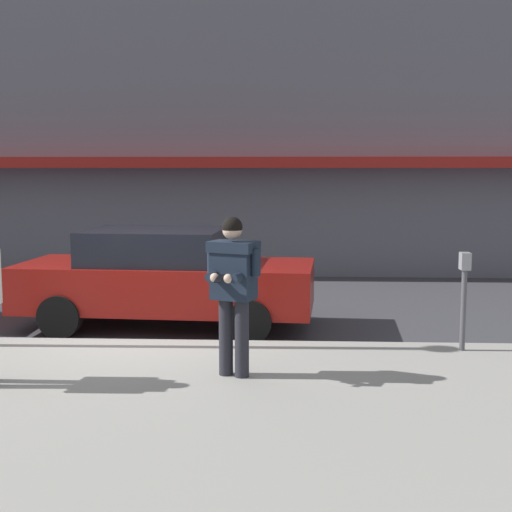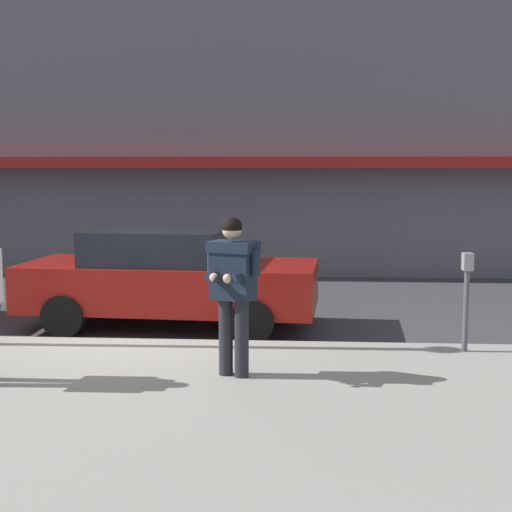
{
  "view_description": "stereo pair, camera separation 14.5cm",
  "coord_description": "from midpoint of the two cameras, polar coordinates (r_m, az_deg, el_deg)",
  "views": [
    {
      "loc": [
        2.22,
        -9.68,
        2.47
      ],
      "look_at": [
        1.84,
        -1.73,
        1.49
      ],
      "focal_mm": 50.0,
      "sensor_mm": 36.0,
      "label": 1
    },
    {
      "loc": [
        2.37,
        -9.67,
        2.47
      ],
      "look_at": [
        1.84,
        -1.73,
        1.49
      ],
      "focal_mm": 50.0,
      "sensor_mm": 36.0,
      "label": 2
    }
  ],
  "objects": [
    {
      "name": "parking_meter",
      "position": [
        9.45,
        15.89,
        -2.38
      ],
      "size": [
        0.12,
        0.18,
        1.27
      ],
      "color": "#4C4C51",
      "rests_on": "sidewalk"
    },
    {
      "name": "sidewalk",
      "position": [
        7.35,
        -7.68,
        -12.1
      ],
      "size": [
        32.0,
        5.3,
        0.14
      ],
      "primitive_type": "cube",
      "color": "#99968E",
      "rests_on": "ground"
    },
    {
      "name": "curb_paint_line",
      "position": [
        10.12,
        -4.69,
        -7.11
      ],
      "size": [
        28.0,
        0.12,
        0.01
      ],
      "primitive_type": "cube",
      "color": "silver",
      "rests_on": "ground"
    },
    {
      "name": "storefront_facade",
      "position": [
        18.51,
        -1.33,
        17.21
      ],
      "size": [
        28.0,
        4.7,
        11.51
      ],
      "color": "slate",
      "rests_on": "ground"
    },
    {
      "name": "parked_sedan_mid",
      "position": [
        11.13,
        -7.73,
        -1.72
      ],
      "size": [
        4.61,
        2.14,
        1.54
      ],
      "color": "maroon",
      "rests_on": "ground"
    },
    {
      "name": "man_texting_on_phone",
      "position": [
        7.92,
        -2.36,
        -1.84
      ],
      "size": [
        0.61,
        0.65,
        1.81
      ],
      "color": "#23232B",
      "rests_on": "sidewalk"
    },
    {
      "name": "ground_plane",
      "position": [
        10.25,
        -10.32,
        -7.04
      ],
      "size": [
        80.0,
        80.0,
        0.0
      ],
      "primitive_type": "plane",
      "color": "#3D3D42"
    }
  ]
}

